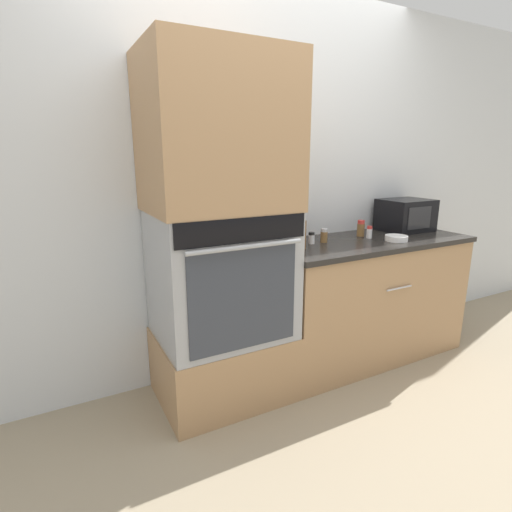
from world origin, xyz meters
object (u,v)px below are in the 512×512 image
object	(u,v)px
microwave	(405,215)
condiment_jar_far	(361,228)
condiment_jar_near	(324,236)
condiment_jar_back	(311,238)
knife_block	(293,234)
condiment_jar_mid	(369,232)
bowl	(396,238)
wall_oven	(222,274)

from	to	relation	value
microwave	condiment_jar_far	world-z (taller)	microwave
microwave	condiment_jar_far	xyz separation A→B (m)	(-0.46, -0.01, -0.06)
condiment_jar_near	condiment_jar_back	world-z (taller)	condiment_jar_near
microwave	knife_block	size ratio (longest dim) A/B	1.66
condiment_jar_mid	microwave	bearing A→B (deg)	11.67
knife_block	condiment_jar_near	world-z (taller)	knife_block
bowl	condiment_jar_mid	size ratio (longest dim) A/B	1.76
condiment_jar_mid	condiment_jar_far	world-z (taller)	condiment_jar_far
wall_oven	condiment_jar_back	bearing A→B (deg)	5.42
bowl	condiment_jar_back	bearing A→B (deg)	161.34
condiment_jar_back	knife_block	bearing A→B (deg)	-162.84
condiment_jar_mid	wall_oven	bearing A→B (deg)	-178.85
microwave	condiment_jar_back	bearing A→B (deg)	-176.75
microwave	condiment_jar_near	bearing A→B (deg)	-176.52
condiment_jar_near	condiment_jar_back	bearing A→B (deg)	-178.49
condiment_jar_back	condiment_jar_near	bearing A→B (deg)	1.51
condiment_jar_mid	condiment_jar_back	distance (m)	0.47
knife_block	bowl	world-z (taller)	knife_block
microwave	condiment_jar_back	size ratio (longest dim) A/B	4.81
condiment_jar_far	condiment_jar_back	bearing A→B (deg)	-174.63
condiment_jar_far	condiment_jar_mid	bearing A→B (deg)	-88.09
microwave	condiment_jar_mid	distance (m)	0.47
wall_oven	microwave	world-z (taller)	wall_oven
microwave	condiment_jar_near	size ratio (longest dim) A/B	4.08
knife_block	condiment_jar_far	bearing A→B (deg)	8.81
bowl	microwave	bearing A→B (deg)	35.24
knife_block	microwave	bearing A→B (deg)	5.66
bowl	knife_block	bearing A→B (deg)	169.81
condiment_jar_near	knife_block	bearing A→B (deg)	-168.32
condiment_jar_near	condiment_jar_mid	bearing A→B (deg)	-6.85
condiment_jar_near	condiment_jar_back	size ratio (longest dim) A/B	1.18
condiment_jar_mid	condiment_jar_back	world-z (taller)	condiment_jar_mid
condiment_jar_back	bowl	bearing A→B (deg)	-18.66
condiment_jar_back	condiment_jar_mid	bearing A→B (deg)	-4.99
bowl	wall_oven	bearing A→B (deg)	174.08
microwave	knife_block	distance (m)	1.12
condiment_jar_near	condiment_jar_far	bearing A→B (deg)	6.48
condiment_jar_near	bowl	bearing A→B (deg)	-22.74
wall_oven	condiment_jar_far	distance (m)	1.17
bowl	condiment_jar_back	distance (m)	0.61
knife_block	wall_oven	bearing A→B (deg)	-179.20
microwave	condiment_jar_mid	size ratio (longest dim) A/B	4.33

